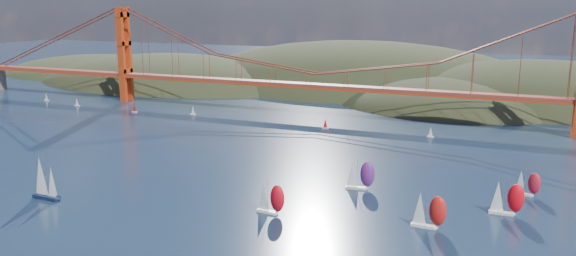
# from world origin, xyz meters

# --- Properties ---
(headlands) EXTENTS (725.00, 225.00, 96.00)m
(headlands) POSITION_xyz_m (44.95, 278.29, -12.46)
(headlands) COLOR black
(headlands) RESTS_ON ground
(bridge) EXTENTS (552.00, 12.00, 55.00)m
(bridge) POSITION_xyz_m (-1.75, 180.00, 32.23)
(bridge) COLOR maroon
(bridge) RESTS_ON ground
(sloop_navy) EXTENTS (9.19, 5.26, 14.21)m
(sloop_navy) POSITION_xyz_m (-33.34, 31.06, 6.27)
(sloop_navy) COLOR black
(sloop_navy) RESTS_ON ground
(racer_0) EXTENTS (8.69, 3.99, 9.82)m
(racer_0) POSITION_xyz_m (33.73, 45.69, 4.64)
(racer_0) COLOR white
(racer_0) RESTS_ON ground
(racer_1) EXTENTS (9.00, 3.73, 10.29)m
(racer_1) POSITION_xyz_m (75.77, 52.01, 4.86)
(racer_1) COLOR white
(racer_1) RESTS_ON ground
(racer_2) EXTENTS (9.06, 3.75, 10.37)m
(racer_2) POSITION_xyz_m (94.16, 69.72, 4.90)
(racer_2) COLOR silver
(racer_2) RESTS_ON ground
(racer_3) EXTENTS (7.63, 3.78, 8.58)m
(racer_3) POSITION_xyz_m (99.60, 88.92, 4.05)
(racer_3) COLOR white
(racer_3) RESTS_ON ground
(racer_rwb) EXTENTS (9.25, 4.58, 10.41)m
(racer_rwb) POSITION_xyz_m (51.10, 75.34, 4.92)
(racer_rwb) COLOR silver
(racer_rwb) RESTS_ON ground
(distant_boat_0) EXTENTS (3.00, 2.00, 4.70)m
(distant_boat_0) POSITION_xyz_m (-165.29, 162.22, 2.41)
(distant_boat_0) COLOR silver
(distant_boat_0) RESTS_ON ground
(distant_boat_1) EXTENTS (3.00, 2.00, 4.70)m
(distant_boat_1) POSITION_xyz_m (-135.71, 155.43, 2.41)
(distant_boat_1) COLOR silver
(distant_boat_1) RESTS_ON ground
(distant_boat_2) EXTENTS (3.00, 2.00, 4.70)m
(distant_boat_2) POSITION_xyz_m (-94.09, 152.80, 2.41)
(distant_boat_2) COLOR silver
(distant_boat_2) RESTS_ON ground
(distant_boat_3) EXTENTS (3.00, 2.00, 4.70)m
(distant_boat_3) POSITION_xyz_m (-61.40, 158.86, 2.41)
(distant_boat_3) COLOR silver
(distant_boat_3) RESTS_ON ground
(distant_boat_8) EXTENTS (3.00, 2.00, 4.70)m
(distant_boat_8) POSITION_xyz_m (61.16, 154.96, 2.41)
(distant_boat_8) COLOR silver
(distant_boat_8) RESTS_ON ground
(distant_boat_9) EXTENTS (3.00, 2.00, 4.70)m
(distant_boat_9) POSITION_xyz_m (13.36, 153.64, 2.41)
(distant_boat_9) COLOR silver
(distant_boat_9) RESTS_ON ground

